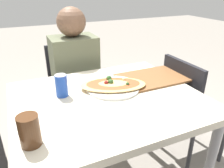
{
  "coord_description": "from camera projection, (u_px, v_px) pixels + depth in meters",
  "views": [
    {
      "loc": [
        -0.42,
        -0.97,
        1.32
      ],
      "look_at": [
        0.04,
        0.03,
        0.81
      ],
      "focal_mm": 35.0,
      "sensor_mm": 36.0,
      "label": 1
    }
  ],
  "objects": [
    {
      "name": "dining_table",
      "position": [
        108.0,
        110.0,
        1.23
      ],
      "size": [
        1.01,
        0.85,
        0.75
      ],
      "color": "beige",
      "rests_on": "ground_plane"
    },
    {
      "name": "chair_far_seated",
      "position": [
        74.0,
        87.0,
        1.92
      ],
      "size": [
        0.4,
        0.4,
        0.85
      ],
      "rotation": [
        0.0,
        0.0,
        3.14
      ],
      "color": "black",
      "rests_on": "ground_plane"
    },
    {
      "name": "chair_side_right",
      "position": [
        190.0,
        106.0,
        1.63
      ],
      "size": [
        0.4,
        0.4,
        0.85
      ],
      "rotation": [
        0.0,
        0.0,
        -1.57
      ],
      "color": "black",
      "rests_on": "ground_plane"
    },
    {
      "name": "person_seated",
      "position": [
        75.0,
        69.0,
        1.75
      ],
      "size": [
        0.35,
        0.28,
        1.17
      ],
      "rotation": [
        0.0,
        0.0,
        3.14
      ],
      "color": "#2D2D38",
      "rests_on": "ground_plane"
    },
    {
      "name": "pizza_main",
      "position": [
        113.0,
        85.0,
        1.29
      ],
      "size": [
        0.43,
        0.33,
        0.06
      ],
      "color": "white",
      "rests_on": "dining_table"
    },
    {
      "name": "soda_can",
      "position": [
        61.0,
        86.0,
        1.18
      ],
      "size": [
        0.07,
        0.07,
        0.12
      ],
      "color": "#1E47B2",
      "rests_on": "dining_table"
    },
    {
      "name": "drink_glass",
      "position": [
        29.0,
        131.0,
        0.82
      ],
      "size": [
        0.08,
        0.08,
        0.13
      ],
      "color": "#4C2D19",
      "rests_on": "dining_table"
    },
    {
      "name": "serving_tray",
      "position": [
        152.0,
        78.0,
        1.42
      ],
      "size": [
        0.42,
        0.3,
        0.01
      ],
      "color": "brown",
      "rests_on": "dining_table"
    }
  ]
}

